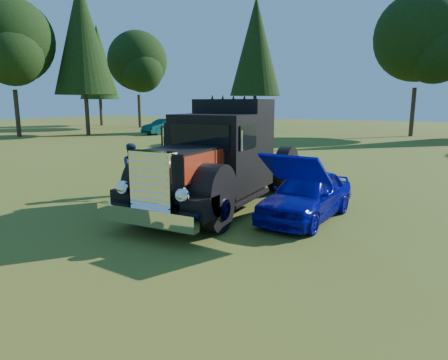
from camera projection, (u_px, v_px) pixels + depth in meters
ground at (186, 215)px, 10.51m from camera, size 120.00×120.00×0.00m
treeline at (357, 41)px, 32.58m from camera, size 72.10×23.52×13.84m
diamond_t_truck at (220, 162)px, 11.15m from camera, size 3.38×7.16×3.00m
hotrod_coupe at (306, 195)px, 10.05m from camera, size 1.86×4.09×1.89m
spectator_near at (158, 179)px, 10.99m from camera, size 0.54×0.68×1.65m
spectator_far at (133, 169)px, 12.57m from camera, size 0.88×0.98×1.66m
distant_teal_car at (163, 127)px, 36.97m from camera, size 2.35×4.45×1.39m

